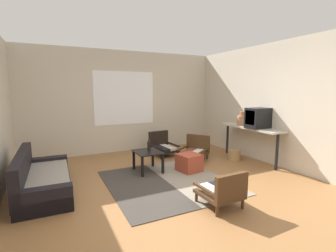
% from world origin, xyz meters
% --- Properties ---
extents(ground_plane, '(7.80, 7.80, 0.00)m').
position_xyz_m(ground_plane, '(0.00, 0.00, 0.00)').
color(ground_plane, olive).
extents(far_wall_with_window, '(5.60, 0.13, 2.70)m').
position_xyz_m(far_wall_with_window, '(0.00, 3.06, 1.35)').
color(far_wall_with_window, beige).
rests_on(far_wall_with_window, ground).
extents(side_wall_right, '(0.12, 6.60, 2.70)m').
position_xyz_m(side_wall_right, '(2.66, 0.30, 1.35)').
color(side_wall_right, beige).
rests_on(side_wall_right, ground).
extents(area_rug, '(2.09, 2.25, 0.01)m').
position_xyz_m(area_rug, '(0.00, 0.39, 0.01)').
color(area_rug, '#38332D').
rests_on(area_rug, ground).
extents(couch, '(0.81, 1.85, 0.68)m').
position_xyz_m(couch, '(-2.05, 0.92, 0.21)').
color(couch, black).
rests_on(couch, ground).
extents(coffee_table, '(0.51, 0.60, 0.43)m').
position_xyz_m(coffee_table, '(-0.10, 1.10, 0.34)').
color(coffee_table, black).
rests_on(coffee_table, ground).
extents(armchair_by_window, '(0.62, 0.69, 0.59)m').
position_xyz_m(armchair_by_window, '(0.73, 2.17, 0.24)').
color(armchair_by_window, black).
rests_on(armchair_by_window, ground).
extents(armchair_striped_foreground, '(0.56, 0.59, 0.55)m').
position_xyz_m(armchair_striped_foreground, '(0.29, -0.82, 0.25)').
color(armchair_striped_foreground, '#472D19').
rests_on(armchair_striped_foreground, ground).
extents(armchair_corner, '(0.85, 0.85, 0.57)m').
position_xyz_m(armchair_corner, '(1.26, 1.44, 0.24)').
color(armchair_corner, '#472D19').
rests_on(armchair_corner, ground).
extents(ottoman_orange, '(0.49, 0.49, 0.36)m').
position_xyz_m(ottoman_orange, '(0.68, 0.74, 0.18)').
color(ottoman_orange, '#993D28').
rests_on(ottoman_orange, ground).
extents(console_shelf, '(0.43, 1.69, 0.82)m').
position_xyz_m(console_shelf, '(2.35, 0.77, 0.73)').
color(console_shelf, '#B2AD9E').
rests_on(console_shelf, ground).
extents(crt_television, '(0.49, 0.36, 0.45)m').
position_xyz_m(crt_television, '(2.35, 0.55, 1.05)').
color(crt_television, black).
rests_on(crt_television, console_shelf).
extents(clay_vase, '(0.23, 0.23, 0.33)m').
position_xyz_m(clay_vase, '(2.35, 1.05, 0.95)').
color(clay_vase, '#A87047').
rests_on(clay_vase, console_shelf).
extents(glass_bottle, '(0.07, 0.07, 0.24)m').
position_xyz_m(glass_bottle, '(-0.04, 1.18, 0.53)').
color(glass_bottle, black).
rests_on(glass_bottle, coffee_table).
extents(wicker_basket, '(0.30, 0.30, 0.25)m').
position_xyz_m(wicker_basket, '(2.08, 0.97, 0.12)').
color(wicker_basket, '#9E7A4C').
rests_on(wicker_basket, ground).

